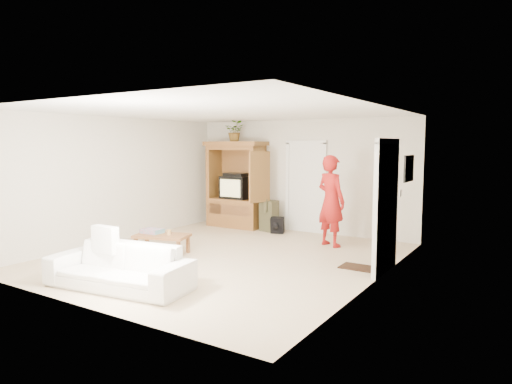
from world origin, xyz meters
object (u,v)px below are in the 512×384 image
at_px(man, 331,201).
at_px(sofa, 119,267).
at_px(armoire, 237,190).
at_px(coffee_table, 162,237).

xyz_separation_m(man, sofa, (-1.47, -4.11, -0.60)).
relative_size(armoire, man, 1.15).
height_order(armoire, man, armoire).
relative_size(man, coffee_table, 1.67).
relative_size(armoire, coffee_table, 1.92).
relative_size(sofa, coffee_table, 1.92).
xyz_separation_m(armoire, man, (2.81, -0.77, 0.00)).
bearing_deg(armoire, sofa, -74.57).
bearing_deg(sofa, coffee_table, 108.51).
distance_m(man, coffee_table, 3.37).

